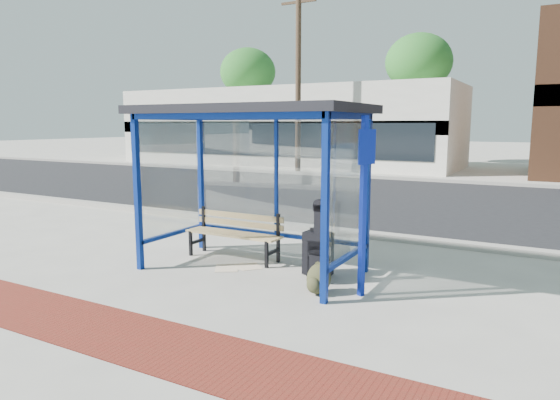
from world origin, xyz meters
The scene contains 19 objects.
ground centered at (0.00, 0.00, 0.00)m, with size 120.00×120.00×0.00m, color #B2ADA0.
brick_paver_strip centered at (0.00, -2.60, 0.01)m, with size 60.00×1.00×0.01m, color maroon.
curb_near centered at (0.00, 2.90, 0.06)m, with size 60.00×0.25×0.12m, color gray.
street_asphalt centered at (0.00, 8.00, 0.00)m, with size 60.00×10.00×0.00m, color black.
curb_far centered at (0.00, 13.10, 0.06)m, with size 60.00×0.25×0.12m, color gray.
far_sidewalk centered at (0.00, 15.00, 0.00)m, with size 60.00×4.00×0.01m, color #B2ADA0.
bus_shelter centered at (0.00, 0.07, 2.07)m, with size 3.30×1.80×2.42m.
storefront_white centered at (-9.00, 17.99, 2.00)m, with size 18.00×6.04×4.00m.
tree_left centered at (-14.00, 22.00, 5.45)m, with size 3.60×3.60×7.03m.
tree_mid centered at (-3.00, 22.00, 5.45)m, with size 3.60×3.60×7.03m.
utility_pole_west centered at (-6.00, 13.40, 4.11)m, with size 1.60×0.24×8.00m.
bench centered at (-0.60, 0.46, 0.44)m, with size 1.65×0.42×0.78m.
guitar_bag centered at (1.10, -0.04, 0.40)m, with size 0.40×0.12×1.09m.
suitcase centered at (0.95, 0.27, 0.32)m, with size 0.40×0.28×0.68m.
backpack centered at (1.30, -0.48, 0.19)m, with size 0.37×0.34×0.40m.
sign_post centered at (1.81, -0.28, 1.27)m, with size 0.15×0.27×2.26m.
newspaper_a centered at (-0.22, 0.09, 0.00)m, with size 0.35×0.28×0.01m, color white.
newspaper_b centered at (-0.12, 0.14, 0.00)m, with size 0.38×0.30×0.01m, color white.
newspaper_c centered at (-0.39, -0.09, 0.00)m, with size 0.43×0.34×0.01m, color white.
Camera 1 is at (3.83, -6.09, 2.16)m, focal length 32.00 mm.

